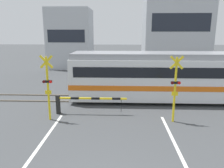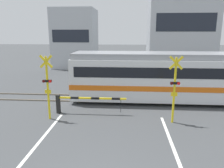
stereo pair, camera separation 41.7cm
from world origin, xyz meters
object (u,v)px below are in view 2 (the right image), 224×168
at_px(crossing_barrier_far, 141,80).
at_px(crossing_signal_right, 175,87).
at_px(crossing_barrier_near, 76,101).
at_px(pedestrian, 125,69).
at_px(crossing_signal_left, 48,84).
at_px(commuter_train, 198,76).

bearing_deg(crossing_barrier_far, crossing_signal_right, -79.41).
xyz_separation_m(crossing_barrier_near, crossing_barrier_far, (3.93, 5.79, 0.00)).
distance_m(crossing_barrier_near, pedestrian, 9.78).
distance_m(crossing_signal_left, crossing_signal_right, 6.42).
relative_size(crossing_barrier_near, crossing_barrier_far, 1.00).
xyz_separation_m(crossing_signal_left, pedestrian, (3.81, 10.32, -0.89)).
distance_m(crossing_barrier_near, crossing_barrier_far, 7.00).
xyz_separation_m(crossing_barrier_far, pedestrian, (-1.37, 3.65, 0.26)).
distance_m(commuter_train, pedestrian, 8.26).
relative_size(crossing_barrier_near, crossing_signal_left, 1.16).
xyz_separation_m(commuter_train, crossing_signal_right, (-2.28, -3.71, 0.16)).
height_order(crossing_barrier_far, crossing_signal_left, crossing_signal_left).
relative_size(commuter_train, crossing_barrier_near, 4.17).
bearing_deg(crossing_signal_right, commuter_train, 58.40).
xyz_separation_m(commuter_train, crossing_barrier_near, (-7.46, -2.82, -0.99)).
relative_size(crossing_barrier_near, crossing_signal_right, 1.16).
bearing_deg(crossing_signal_left, crossing_barrier_far, 52.19).
bearing_deg(pedestrian, crossing_signal_left, -110.25).
distance_m(crossing_signal_right, pedestrian, 10.69).
height_order(commuter_train, crossing_barrier_far, commuter_train).
bearing_deg(crossing_signal_left, crossing_signal_right, 0.00).
bearing_deg(crossing_signal_right, pedestrian, 104.22).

